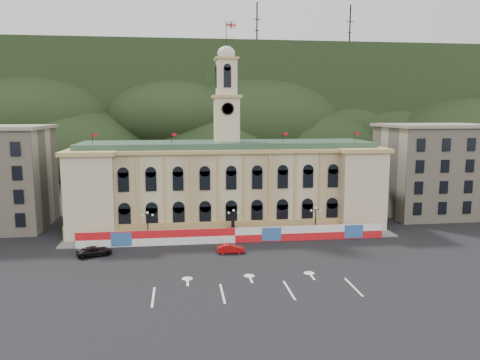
{
  "coord_description": "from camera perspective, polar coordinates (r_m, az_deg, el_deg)",
  "views": [
    {
      "loc": [
        -8.7,
        -58.07,
        21.18
      ],
      "look_at": [
        1.2,
        18.0,
        9.85
      ],
      "focal_mm": 35.0,
      "sensor_mm": 36.0,
      "label": 1
    }
  ],
  "objects": [
    {
      "name": "black_suv",
      "position": [
        72.94,
        -17.32,
        -8.29
      ],
      "size": [
        5.64,
        6.62,
        1.42
      ],
      "primitive_type": "imported",
      "rotation": [
        0.0,
        0.0,
        1.92
      ],
      "color": "black",
      "rests_on": "ground"
    },
    {
      "name": "red_sedan",
      "position": [
        71.09,
        -1.13,
        -8.36
      ],
      "size": [
        1.71,
        4.22,
        1.36
      ],
      "primitive_type": "imported",
      "rotation": [
        0.0,
        0.0,
        1.54
      ],
      "color": "#A30B0C",
      "rests_on": "ground"
    },
    {
      "name": "statue",
      "position": [
        79.13,
        -0.87,
        -6.24
      ],
      "size": [
        1.4,
        1.4,
        3.72
      ],
      "color": "#595651",
      "rests_on": "ground"
    },
    {
      "name": "lamp_right",
      "position": [
        80.49,
        9.2,
        -4.71
      ],
      "size": [
        1.96,
        0.44,
        5.15
      ],
      "color": "black",
      "rests_on": "ground"
    },
    {
      "name": "hoarding_fence",
      "position": [
        76.3,
        -0.57,
        -6.74
      ],
      "size": [
        50.0,
        0.44,
        2.5
      ],
      "color": "red",
      "rests_on": "ground"
    },
    {
      "name": "lamp_center",
      "position": [
        77.71,
        -0.78,
        -5.07
      ],
      "size": [
        1.96,
        0.44,
        5.15
      ],
      "color": "black",
      "rests_on": "ground"
    },
    {
      "name": "lamp_left",
      "position": [
        77.4,
        -11.18,
        -5.29
      ],
      "size": [
        1.96,
        0.44,
        5.15
      ],
      "color": "black",
      "rests_on": "ground"
    },
    {
      "name": "pavement",
      "position": [
        79.18,
        -0.84,
        -7.06
      ],
      "size": [
        56.0,
        5.5,
        0.16
      ],
      "primitive_type": "cube",
      "color": "slate",
      "rests_on": "ground"
    },
    {
      "name": "ground",
      "position": [
        62.42,
        1.06,
        -11.44
      ],
      "size": [
        260.0,
        260.0,
        0.0
      ],
      "primitive_type": "plane",
      "color": "black",
      "rests_on": "ground"
    },
    {
      "name": "city_hall",
      "position": [
        87.16,
        -1.6,
        -0.4
      ],
      "size": [
        56.2,
        17.6,
        37.1
      ],
      "color": "beige",
      "rests_on": "ground"
    },
    {
      "name": "hill_ridge",
      "position": [
        180.28,
        -4.68,
        7.84
      ],
      "size": [
        230.0,
        80.0,
        64.0
      ],
      "color": "black",
      "rests_on": "ground"
    },
    {
      "name": "lane_markings",
      "position": [
        57.79,
        1.81,
        -13.1
      ],
      "size": [
        26.0,
        10.0,
        0.02
      ],
      "primitive_type": null,
      "color": "white",
      "rests_on": "ground"
    },
    {
      "name": "side_building_right",
      "position": [
        103.6,
        22.59,
        1.19
      ],
      "size": [
        21.0,
        17.0,
        18.6
      ],
      "color": "#B6A68D",
      "rests_on": "ground"
    }
  ]
}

